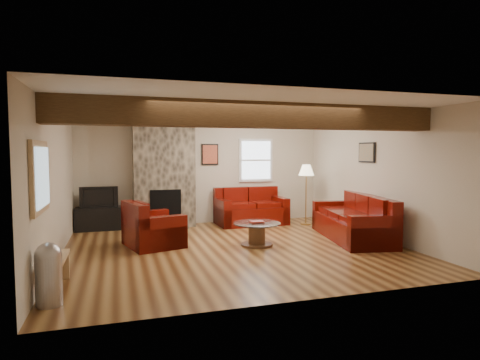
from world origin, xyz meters
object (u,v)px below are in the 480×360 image
object	(u,v)px
sofa_three	(352,217)
tv_cabinet	(100,219)
coffee_table	(257,234)
television	(99,197)
loveseat	(251,206)
armchair_red	(154,224)
floor_lamp	(306,173)

from	to	relation	value
sofa_three	tv_cabinet	world-z (taller)	sofa_three
coffee_table	television	xyz separation A→B (m)	(-2.89, 2.48, 0.54)
loveseat	armchair_red	distance (m)	2.97
armchair_red	coffee_table	size ratio (longest dim) A/B	1.17
armchair_red	loveseat	bearing A→B (deg)	-72.45
coffee_table	floor_lamp	distance (m)	2.78
tv_cabinet	sofa_three	bearing A→B (deg)	-26.64
sofa_three	television	size ratio (longest dim) A/B	2.79
sofa_three	tv_cabinet	distance (m)	5.52
sofa_three	loveseat	xyz separation A→B (m)	(-1.42, 2.17, -0.00)
tv_cabinet	floor_lamp	xyz separation A→B (m)	(4.78, -0.72, 0.98)
television	coffee_table	bearing A→B (deg)	-40.61
television	tv_cabinet	bearing A→B (deg)	0.00
sofa_three	loveseat	distance (m)	2.60
tv_cabinet	floor_lamp	size ratio (longest dim) A/B	0.71
television	armchair_red	bearing A→B (deg)	-61.87
coffee_table	television	world-z (taller)	television
television	sofa_three	bearing A→B (deg)	-26.64
loveseat	floor_lamp	size ratio (longest dim) A/B	1.14
armchair_red	coffee_table	world-z (taller)	armchair_red
tv_cabinet	television	distance (m)	0.49
sofa_three	loveseat	bearing A→B (deg)	-136.34
loveseat	coffee_table	distance (m)	2.27
loveseat	coffee_table	xyz separation A→B (m)	(-0.62, -2.18, -0.22)
television	floor_lamp	xyz separation A→B (m)	(4.78, -0.72, 0.49)
coffee_table	television	size ratio (longest dim) A/B	1.09
floor_lamp	loveseat	bearing A→B (deg)	161.87
sofa_three	loveseat	world-z (taller)	sofa_three
tv_cabinet	loveseat	bearing A→B (deg)	-4.89
tv_cabinet	floor_lamp	distance (m)	4.93
loveseat	floor_lamp	distance (m)	1.56
loveseat	coffee_table	size ratio (longest dim) A/B	1.86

